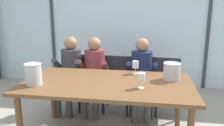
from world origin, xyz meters
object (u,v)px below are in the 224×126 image
person_charcoal_jacket (70,69)px  chair_near_window_right (166,82)px  chair_near_curtain (75,77)px  chair_right_of_center (143,80)px  wine_glass_by_left_taster (141,78)px  dining_table (107,88)px  person_navy_polo (142,72)px  wine_glass_near_bucket (135,65)px  person_maroon_top (94,70)px  ice_bucket_primary (33,74)px  ice_bucket_secondary (172,71)px  chair_center (118,79)px  chair_left_of_center (95,78)px

person_charcoal_jacket → chair_near_window_right: bearing=6.6°
chair_near_curtain → chair_right_of_center: (1.14, -0.00, 0.00)m
person_charcoal_jacket → wine_glass_by_left_taster: (1.17, -0.99, 0.21)m
dining_table → person_navy_polo: (0.38, 0.83, -0.02)m
person_charcoal_jacket → person_navy_polo: (1.14, 0.00, 0.00)m
chair_right_of_center → wine_glass_by_left_taster: size_ratio=4.97×
person_charcoal_jacket → wine_glass_near_bucket: size_ratio=6.81×
person_charcoal_jacket → chair_near_curtain: bearing=83.5°
person_maroon_top → ice_bucket_primary: person_maroon_top is taller
ice_bucket_secondary → chair_center: bearing=134.7°
dining_table → ice_bucket_primary: 0.87m
wine_glass_by_left_taster → ice_bucket_secondary: bearing=45.8°
wine_glass_near_bucket → dining_table: bearing=-126.5°
chair_near_curtain → person_navy_polo: bearing=-1.5°
person_charcoal_jacket → ice_bucket_secondary: bearing=-20.2°
person_navy_polo → wine_glass_by_left_taster: person_navy_polo is taller
chair_right_of_center → chair_near_curtain: bearing=174.0°
person_navy_polo → ice_bucket_primary: person_navy_polo is taller
chair_near_curtain → chair_left_of_center: same height
person_maroon_top → chair_near_window_right: bearing=5.1°
chair_right_of_center → person_navy_polo: bearing=-101.9°
dining_table → wine_glass_near_bucket: wine_glass_near_bucket is taller
dining_table → ice_bucket_secondary: 0.81m
chair_right_of_center → ice_bucket_primary: size_ratio=3.44×
chair_center → ice_bucket_secondary: bearing=-41.9°
chair_near_curtain → person_charcoal_jacket: (-0.02, -0.15, 0.17)m
person_charcoal_jacket → wine_glass_by_left_taster: bearing=-38.2°
chair_near_window_right → ice_bucket_primary: bearing=-138.1°
ice_bucket_secondary → wine_glass_near_bucket: (-0.46, 0.21, 0.01)m
person_charcoal_jacket → ice_bucket_secondary: (1.53, -0.62, 0.20)m
chair_center → person_maroon_top: person_maroon_top is taller
chair_right_of_center → person_charcoal_jacket: person_charcoal_jacket is taller
chair_left_of_center → wine_glass_by_left_taster: wine_glass_by_left_taster is taller
chair_left_of_center → chair_near_window_right: size_ratio=1.00×
chair_right_of_center → chair_near_window_right: size_ratio=1.00×
dining_table → wine_glass_near_bucket: bearing=53.5°
chair_right_of_center → wine_glass_near_bucket: wine_glass_near_bucket is taller
ice_bucket_primary → wine_glass_near_bucket: bearing=30.3°
ice_bucket_primary → chair_near_curtain: bearing=86.5°
chair_left_of_center → person_charcoal_jacket: 0.44m
dining_table → wine_glass_by_left_taster: size_ratio=11.59×
chair_right_of_center → ice_bucket_secondary: (0.37, -0.77, 0.37)m
person_maroon_top → ice_bucket_secondary: bearing=-30.0°
person_charcoal_jacket → wine_glass_by_left_taster: person_charcoal_jacket is taller
chair_left_of_center → dining_table: bearing=-68.3°
chair_center → wine_glass_near_bucket: (0.30, -0.56, 0.38)m
chair_near_window_right → wine_glass_near_bucket: size_ratio=4.97×
ice_bucket_primary → wine_glass_by_left_taster: (1.22, 0.08, -0.01)m
chair_near_curtain → chair_near_window_right: same height
person_maroon_top → ice_bucket_primary: bearing=-113.9°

